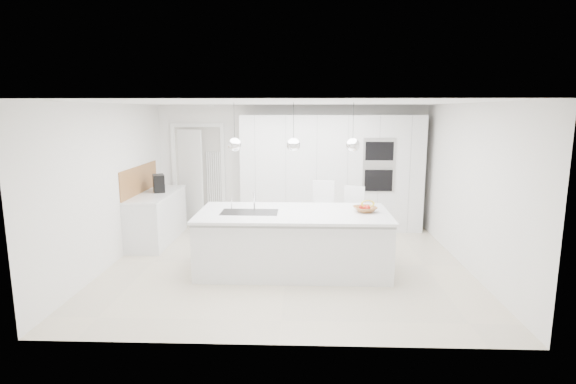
{
  "coord_description": "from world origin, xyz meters",
  "views": [
    {
      "loc": [
        0.25,
        -6.77,
        2.39
      ],
      "look_at": [
        0.0,
        0.3,
        1.1
      ],
      "focal_mm": 28.0,
      "sensor_mm": 36.0,
      "label": 1
    }
  ],
  "objects_px": {
    "island_base": "(293,243)",
    "bar_stool_left": "(324,217)",
    "fruit_bowl": "(365,209)",
    "bar_stool_right": "(355,220)",
    "espresso_machine": "(159,183)"
  },
  "relations": [
    {
      "from": "island_base",
      "to": "espresso_machine",
      "type": "bearing_deg",
      "value": 147.4
    },
    {
      "from": "island_base",
      "to": "espresso_machine",
      "type": "xyz_separation_m",
      "value": [
        -2.53,
        1.62,
        0.63
      ]
    },
    {
      "from": "fruit_bowl",
      "to": "bar_stool_right",
      "type": "relative_size",
      "value": 0.3
    },
    {
      "from": "espresso_machine",
      "to": "bar_stool_right",
      "type": "relative_size",
      "value": 0.29
    },
    {
      "from": "island_base",
      "to": "espresso_machine",
      "type": "distance_m",
      "value": 3.07
    },
    {
      "from": "island_base",
      "to": "bar_stool_left",
      "type": "xyz_separation_m",
      "value": [
        0.49,
        1.02,
        0.16
      ]
    },
    {
      "from": "fruit_bowl",
      "to": "bar_stool_left",
      "type": "bearing_deg",
      "value": 121.64
    },
    {
      "from": "bar_stool_left",
      "to": "bar_stool_right",
      "type": "height_order",
      "value": "bar_stool_left"
    },
    {
      "from": "fruit_bowl",
      "to": "espresso_machine",
      "type": "distance_m",
      "value": 3.91
    },
    {
      "from": "fruit_bowl",
      "to": "bar_stool_left",
      "type": "relative_size",
      "value": 0.28
    },
    {
      "from": "fruit_bowl",
      "to": "espresso_machine",
      "type": "relative_size",
      "value": 1.02
    },
    {
      "from": "fruit_bowl",
      "to": "bar_stool_right",
      "type": "bearing_deg",
      "value": 93.24
    },
    {
      "from": "espresso_machine",
      "to": "island_base",
      "type": "bearing_deg",
      "value": -54.98
    },
    {
      "from": "espresso_machine",
      "to": "fruit_bowl",
      "type": "bearing_deg",
      "value": -45.44
    },
    {
      "from": "island_base",
      "to": "fruit_bowl",
      "type": "relative_size",
      "value": 8.44
    }
  ]
}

